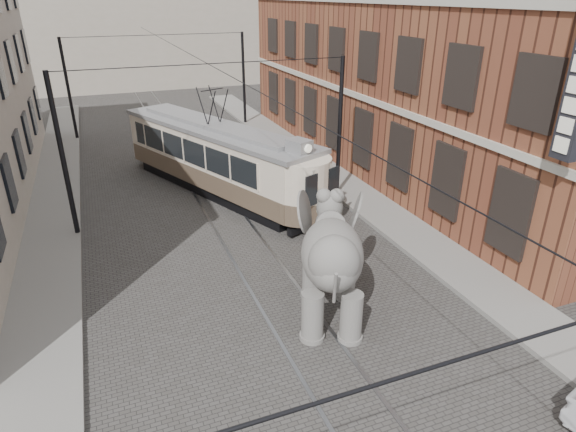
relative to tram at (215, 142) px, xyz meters
name	(u,v)px	position (x,y,z in m)	size (l,w,h in m)	color
ground	(273,287)	(-0.40, -8.49, -2.31)	(120.00, 120.00, 0.00)	#3D3A38
tram_rails	(273,287)	(-0.40, -8.49, -2.30)	(1.54, 80.00, 0.02)	slate
sidewalk_right	(435,251)	(5.60, -8.49, -2.23)	(2.00, 60.00, 0.15)	slate
sidewalk_left	(42,334)	(-6.90, -8.49, -2.23)	(2.00, 60.00, 0.15)	slate
brick_building	(420,44)	(10.60, 0.51, 3.69)	(8.00, 26.00, 12.00)	brown
distant_block	(128,7)	(-0.40, 31.51, 4.69)	(28.00, 10.00, 14.00)	#A09784
catenary	(221,150)	(-0.60, -3.49, 0.69)	(11.00, 30.20, 6.00)	black
tram	(215,142)	(0.00, 0.00, 0.00)	(2.40, 11.64, 4.62)	beige
elephant	(331,268)	(0.57, -10.46, -0.76)	(2.79, 5.07, 3.11)	slate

